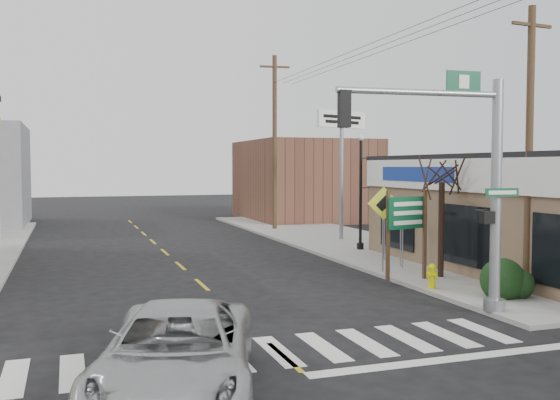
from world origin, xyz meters
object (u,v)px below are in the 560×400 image
object	(u,v)px
utility_pole_far	(275,140)
suv	(177,354)
fire_hydrant	(432,275)
bare_tree	(442,165)
dance_center_sign	(342,138)
traffic_signal_pole	(473,170)
lamp_post	(362,183)
utility_pole_near	(529,147)
guide_sign	(407,222)

from	to	relation	value
utility_pole_far	suv	bearing A→B (deg)	-105.25
fire_hydrant	bare_tree	bearing A→B (deg)	49.74
suv	dance_center_sign	xyz separation A→B (m)	(11.38, 18.55, 4.46)
traffic_signal_pole	dance_center_sign	bearing A→B (deg)	81.53
fire_hydrant	utility_pole_far	bearing A→B (deg)	86.31
lamp_post	utility_pole_far	size ratio (longest dim) A/B	0.50
suv	traffic_signal_pole	size ratio (longest dim) A/B	0.88
lamp_post	dance_center_sign	distance (m)	4.42
suv	utility_pole_far	world-z (taller)	utility_pole_far
lamp_post	utility_pole_near	xyz separation A→B (m)	(0.24, -10.18, 1.27)
fire_hydrant	utility_pole_far	xyz separation A→B (m)	(1.20, 18.59, 4.77)
fire_hydrant	utility_pole_far	size ratio (longest dim) A/B	0.07
suv	dance_center_sign	bearing A→B (deg)	74.42
fire_hydrant	dance_center_sign	bearing A→B (deg)	77.80
fire_hydrant	utility_pole_near	size ratio (longest dim) A/B	0.09
utility_pole_far	bare_tree	bearing A→B (deg)	-82.87
traffic_signal_pole	bare_tree	distance (m)	5.11
traffic_signal_pole	guide_sign	size ratio (longest dim) A/B	2.07
suv	lamp_post	bearing A→B (deg)	70.15
guide_sign	suv	bearing A→B (deg)	-152.67
suv	dance_center_sign	size ratio (longest dim) A/B	0.79
traffic_signal_pole	guide_sign	distance (m)	4.87
suv	utility_pole_near	xyz separation A→B (m)	(10.88, 4.57, 3.60)
suv	fire_hydrant	bearing A→B (deg)	50.87
dance_center_sign	bare_tree	world-z (taller)	dance_center_sign
suv	utility_pole_near	size ratio (longest dim) A/B	0.65
guide_sign	utility_pole_near	world-z (taller)	utility_pole_near
utility_pole_far	utility_pole_near	bearing A→B (deg)	-80.55
utility_pole_near	lamp_post	bearing A→B (deg)	86.72
traffic_signal_pole	utility_pole_far	size ratio (longest dim) A/B	0.59
bare_tree	utility_pole_far	distance (m)	17.05
traffic_signal_pole	utility_pole_near	size ratio (longest dim) A/B	0.73
utility_pole_near	utility_pole_far	size ratio (longest dim) A/B	0.81
guide_sign	fire_hydrant	distance (m)	2.08
suv	fire_hydrant	size ratio (longest dim) A/B	7.13
utility_pole_near	utility_pole_far	distance (m)	20.12
traffic_signal_pole	suv	bearing A→B (deg)	-154.58
fire_hydrant	dance_center_sign	xyz separation A→B (m)	(2.70, 12.49, 4.66)
dance_center_sign	lamp_post	bearing A→B (deg)	-120.13
traffic_signal_pole	fire_hydrant	world-z (taller)	traffic_signal_pole
suv	traffic_signal_pole	world-z (taller)	traffic_signal_pole
lamp_post	suv	bearing A→B (deg)	-132.51
utility_pole_far	fire_hydrant	bearing A→B (deg)	-87.10
dance_center_sign	bare_tree	size ratio (longest dim) A/B	1.43
bare_tree	utility_pole_near	xyz separation A→B (m)	(0.84, -3.09, 0.50)
guide_sign	utility_pole_far	size ratio (longest dim) A/B	0.29
guide_sign	lamp_post	distance (m)	7.56
guide_sign	bare_tree	bearing A→B (deg)	-8.03
fire_hydrant	lamp_post	size ratio (longest dim) A/B	0.15
guide_sign	utility_pole_near	size ratio (longest dim) A/B	0.35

